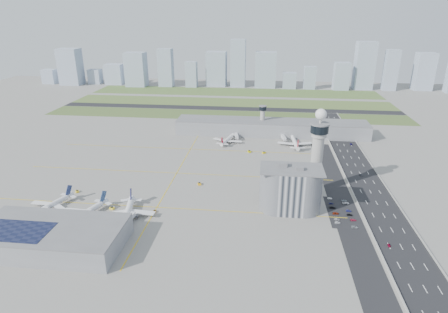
# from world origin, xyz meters

# --- Properties ---
(ground) EXTENTS (1000.00, 1000.00, 0.00)m
(ground) POSITION_xyz_m (0.00, 0.00, 0.00)
(ground) COLOR gray
(grass_strip_0) EXTENTS (480.00, 50.00, 0.08)m
(grass_strip_0) POSITION_xyz_m (-20.00, 225.00, 0.04)
(grass_strip_0) COLOR #3F5729
(grass_strip_0) RESTS_ON ground
(grass_strip_1) EXTENTS (480.00, 60.00, 0.08)m
(grass_strip_1) POSITION_xyz_m (-20.00, 300.00, 0.04)
(grass_strip_1) COLOR #516E34
(grass_strip_1) RESTS_ON ground
(grass_strip_2) EXTENTS (480.00, 70.00, 0.08)m
(grass_strip_2) POSITION_xyz_m (-20.00, 380.00, 0.04)
(grass_strip_2) COLOR #4C6D33
(grass_strip_2) RESTS_ON ground
(runway) EXTENTS (480.00, 22.00, 0.10)m
(runway) POSITION_xyz_m (-20.00, 262.00, 0.06)
(runway) COLOR black
(runway) RESTS_ON ground
(highway) EXTENTS (28.00, 500.00, 0.10)m
(highway) POSITION_xyz_m (115.00, 0.00, 0.05)
(highway) COLOR black
(highway) RESTS_ON ground
(barrier_left) EXTENTS (0.60, 500.00, 1.20)m
(barrier_left) POSITION_xyz_m (101.00, 0.00, 0.60)
(barrier_left) COLOR #9E9E99
(barrier_left) RESTS_ON ground
(barrier_right) EXTENTS (0.60, 500.00, 1.20)m
(barrier_right) POSITION_xyz_m (129.00, 0.00, 0.60)
(barrier_right) COLOR #9E9E99
(barrier_right) RESTS_ON ground
(landside_road) EXTENTS (18.00, 260.00, 0.08)m
(landside_road) POSITION_xyz_m (90.00, -10.00, 0.04)
(landside_road) COLOR black
(landside_road) RESTS_ON ground
(parking_lot) EXTENTS (20.00, 44.00, 0.10)m
(parking_lot) POSITION_xyz_m (88.00, -22.00, 0.05)
(parking_lot) COLOR black
(parking_lot) RESTS_ON ground
(taxiway_line_h_0) EXTENTS (260.00, 0.60, 0.01)m
(taxiway_line_h_0) POSITION_xyz_m (-40.00, -30.00, 0.01)
(taxiway_line_h_0) COLOR yellow
(taxiway_line_h_0) RESTS_ON ground
(taxiway_line_h_1) EXTENTS (260.00, 0.60, 0.01)m
(taxiway_line_h_1) POSITION_xyz_m (-40.00, 30.00, 0.01)
(taxiway_line_h_1) COLOR yellow
(taxiway_line_h_1) RESTS_ON ground
(taxiway_line_h_2) EXTENTS (260.00, 0.60, 0.01)m
(taxiway_line_h_2) POSITION_xyz_m (-40.00, 90.00, 0.01)
(taxiway_line_h_2) COLOR yellow
(taxiway_line_h_2) RESTS_ON ground
(taxiway_line_v) EXTENTS (0.60, 260.00, 0.01)m
(taxiway_line_v) POSITION_xyz_m (-40.00, 30.00, 0.01)
(taxiway_line_v) COLOR yellow
(taxiway_line_v) RESTS_ON ground
(control_tower) EXTENTS (14.00, 14.00, 64.50)m
(control_tower) POSITION_xyz_m (72.00, 8.00, 35.04)
(control_tower) COLOR #ADAAA5
(control_tower) RESTS_ON ground
(secondary_tower) EXTENTS (8.60, 8.60, 31.90)m
(secondary_tower) POSITION_xyz_m (30.00, 150.00, 18.80)
(secondary_tower) COLOR #ADAAA5
(secondary_tower) RESTS_ON ground
(admin_building) EXTENTS (42.00, 24.00, 33.50)m
(admin_building) POSITION_xyz_m (51.99, -22.00, 15.30)
(admin_building) COLOR #B2B2B7
(admin_building) RESTS_ON ground
(terminal_pier) EXTENTS (210.00, 32.00, 15.80)m
(terminal_pier) POSITION_xyz_m (40.00, 148.00, 7.90)
(terminal_pier) COLOR gray
(terminal_pier) RESTS_ON ground
(near_terminal) EXTENTS (84.00, 42.00, 13.00)m
(near_terminal) POSITION_xyz_m (-88.07, -82.02, 6.43)
(near_terminal) COLOR gray
(near_terminal) RESTS_ON ground
(airplane_near_a) EXTENTS (45.38, 48.99, 11.17)m
(airplane_near_a) POSITION_xyz_m (-112.27, -42.05, 5.58)
(airplane_near_a) COLOR white
(airplane_near_a) RESTS_ON ground
(airplane_near_b) EXTENTS (47.90, 51.67, 11.76)m
(airplane_near_b) POSITION_xyz_m (-83.45, -50.11, 5.88)
(airplane_near_b) COLOR white
(airplane_near_b) RESTS_ON ground
(airplane_near_c) EXTENTS (44.40, 49.48, 12.08)m
(airplane_near_c) POSITION_xyz_m (-55.31, -46.21, 6.04)
(airplane_near_c) COLOR white
(airplane_near_c) RESTS_ON ground
(airplane_far_a) EXTENTS (39.45, 43.56, 10.41)m
(airplane_far_a) POSITION_xyz_m (-5.36, 115.50, 5.20)
(airplane_far_a) COLOR white
(airplane_far_a) RESTS_ON ground
(airplane_far_b) EXTENTS (38.83, 44.64, 11.77)m
(airplane_far_b) POSITION_xyz_m (64.23, 113.43, 5.89)
(airplane_far_b) COLOR white
(airplane_far_b) RESTS_ON ground
(jet_bridge_near_0) EXTENTS (5.39, 14.31, 5.70)m
(jet_bridge_near_0) POSITION_xyz_m (-113.00, -61.00, 2.85)
(jet_bridge_near_0) COLOR silver
(jet_bridge_near_0) RESTS_ON ground
(jet_bridge_near_1) EXTENTS (5.39, 14.31, 5.70)m
(jet_bridge_near_1) POSITION_xyz_m (-83.00, -61.00, 2.85)
(jet_bridge_near_1) COLOR silver
(jet_bridge_near_1) RESTS_ON ground
(jet_bridge_near_2) EXTENTS (5.39, 14.31, 5.70)m
(jet_bridge_near_2) POSITION_xyz_m (-53.00, -61.00, 2.85)
(jet_bridge_near_2) COLOR silver
(jet_bridge_near_2) RESTS_ON ground
(jet_bridge_far_0) EXTENTS (5.39, 14.31, 5.70)m
(jet_bridge_far_0) POSITION_xyz_m (2.00, 132.00, 2.85)
(jet_bridge_far_0) COLOR silver
(jet_bridge_far_0) RESTS_ON ground
(jet_bridge_far_1) EXTENTS (5.39, 14.31, 5.70)m
(jet_bridge_far_1) POSITION_xyz_m (52.00, 132.00, 2.85)
(jet_bridge_far_1) COLOR silver
(jet_bridge_far_1) RESTS_ON ground
(tug_0) EXTENTS (3.68, 3.82, 1.83)m
(tug_0) POSITION_xyz_m (-106.80, -13.84, 0.92)
(tug_0) COLOR yellow
(tug_0) RESTS_ON ground
(tug_1) EXTENTS (3.74, 3.14, 1.85)m
(tug_1) POSITION_xyz_m (-70.30, -36.07, 0.93)
(tug_1) COLOR yellow
(tug_1) RESTS_ON ground
(tug_2) EXTENTS (2.19, 2.95, 1.60)m
(tug_2) POSITION_xyz_m (-39.73, -36.87, 0.80)
(tug_2) COLOR orange
(tug_2) RESTS_ON ground
(tug_3) EXTENTS (3.33, 3.99, 1.98)m
(tug_3) POSITION_xyz_m (-16.83, 9.62, 0.99)
(tug_3) COLOR #EFA916
(tug_3) RESTS_ON ground
(tug_4) EXTENTS (3.60, 4.23, 2.08)m
(tug_4) POSITION_xyz_m (18.95, 87.61, 1.04)
(tug_4) COLOR #D2C400
(tug_4) RESTS_ON ground
(tug_5) EXTENTS (3.78, 3.45, 1.81)m
(tug_5) POSITION_xyz_m (33.13, 86.20, 0.91)
(tug_5) COLOR yellow
(tug_5) RESTS_ON ground
(car_lot_0) EXTENTS (3.74, 1.58, 1.26)m
(car_lot_0) POSITION_xyz_m (82.29, -37.53, 0.63)
(car_lot_0) COLOR white
(car_lot_0) RESTS_ON ground
(car_lot_1) EXTENTS (3.77, 1.70, 1.20)m
(car_lot_1) POSITION_xyz_m (82.66, -33.41, 0.60)
(car_lot_1) COLOR slate
(car_lot_1) RESTS_ON ground
(car_lot_2) EXTENTS (4.37, 2.27, 1.18)m
(car_lot_2) POSITION_xyz_m (83.07, -25.43, 0.59)
(car_lot_2) COLOR maroon
(car_lot_2) RESTS_ON ground
(car_lot_3) EXTENTS (4.55, 2.26, 1.27)m
(car_lot_3) POSITION_xyz_m (82.09, -17.49, 0.63)
(car_lot_3) COLOR black
(car_lot_3) RESTS_ON ground
(car_lot_4) EXTENTS (3.28, 1.52, 1.09)m
(car_lot_4) POSITION_xyz_m (82.20, -11.31, 0.54)
(car_lot_4) COLOR navy
(car_lot_4) RESTS_ON ground
(car_lot_5) EXTENTS (3.34, 1.20, 1.09)m
(car_lot_5) POSITION_xyz_m (82.37, -3.65, 0.55)
(car_lot_5) COLOR white
(car_lot_5) RESTS_ON ground
(car_lot_6) EXTENTS (4.37, 2.24, 1.18)m
(car_lot_6) POSITION_xyz_m (92.19, -41.92, 0.59)
(car_lot_6) COLOR #99A1A6
(car_lot_6) RESTS_ON ground
(car_lot_7) EXTENTS (4.19, 2.10, 1.17)m
(car_lot_7) POSITION_xyz_m (93.19, -33.04, 0.58)
(car_lot_7) COLOR #B02040
(car_lot_7) RESTS_ON ground
(car_lot_8) EXTENTS (3.90, 1.76, 1.30)m
(car_lot_8) POSITION_xyz_m (92.11, -26.44, 0.65)
(car_lot_8) COLOR black
(car_lot_8) RESTS_ON ground
(car_lot_9) EXTENTS (3.75, 1.41, 1.22)m
(car_lot_9) POSITION_xyz_m (92.43, -21.06, 0.61)
(car_lot_9) COLOR #171950
(car_lot_9) RESTS_ON ground
(car_lot_10) EXTENTS (4.91, 2.57, 1.32)m
(car_lot_10) POSITION_xyz_m (92.66, -9.69, 0.66)
(car_lot_10) COLOR white
(car_lot_10) RESTS_ON ground
(car_lot_11) EXTENTS (4.04, 1.96, 1.13)m
(car_lot_11) POSITION_xyz_m (92.28, -6.32, 0.57)
(car_lot_11) COLOR gray
(car_lot_11) RESTS_ON ground
(car_hw_0) EXTENTS (1.72, 3.43, 1.12)m
(car_hw_0) POSITION_xyz_m (108.00, -60.14, 0.56)
(car_hw_0) COLOR maroon
(car_hw_0) RESTS_ON ground
(car_hw_1) EXTENTS (1.76, 4.00, 1.28)m
(car_hw_1) POSITION_xyz_m (114.57, 42.45, 0.64)
(car_hw_1) COLOR #28292E
(car_hw_1) RESTS_ON ground
(car_hw_2) EXTENTS (2.10, 4.34, 1.19)m
(car_hw_2) POSITION_xyz_m (122.29, 122.03, 0.60)
(car_hw_2) COLOR #15104E
(car_hw_2) RESTS_ON ground
(car_hw_4) EXTENTS (1.66, 3.41, 1.12)m
(car_hw_4) POSITION_xyz_m (107.44, 179.23, 0.56)
(car_hw_4) COLOR gray
(car_hw_4) RESTS_ON ground
(skyline_bldg_0) EXTENTS (24.05, 19.24, 26.50)m
(skyline_bldg_0) POSITION_xyz_m (-377.77, 421.70, 13.25)
(skyline_bldg_0) COLOR #9EADC1
(skyline_bldg_0) RESTS_ON ground
(skyline_bldg_1) EXTENTS (37.63, 30.10, 65.60)m
(skyline_bldg_1) POSITION_xyz_m (-331.22, 417.61, 32.80)
(skyline_bldg_1) COLOR #9EADC1
(skyline_bldg_1) RESTS_ON ground
(skyline_bldg_2) EXTENTS (22.81, 18.25, 26.79)m
(skyline_bldg_2) POSITION_xyz_m (-291.25, 430.16, 13.39)
(skyline_bldg_2) COLOR #9EADC1
(skyline_bldg_2) RESTS_ON ground
(skyline_bldg_3) EXTENTS (32.30, 25.84, 36.93)m
(skyline_bldg_3) POSITION_xyz_m (-252.58, 431.35, 18.47)
(skyline_bldg_3) COLOR #9EADC1
(skyline_bldg_3) RESTS_ON ground
(skyline_bldg_4) EXTENTS (35.81, 28.65, 60.36)m
(skyline_bldg_4) POSITION_xyz_m (-204.47, 415.19, 30.18)
(skyline_bldg_4) COLOR #9EADC1
(skyline_bldg_4) RESTS_ON ground
(skyline_bldg_5) EXTENTS (25.49, 20.39, 66.89)m
(skyline_bldg_5) POSITION_xyz_m (-150.11, 419.66, 33.44)
(skyline_bldg_5) COLOR #9EADC1
(skyline_bldg_5) RESTS_ON ground
(skyline_bldg_6) EXTENTS (20.04, 16.03, 45.20)m
(skyline_bldg_6) POSITION_xyz_m (-102.68, 417.90, 22.60)
(skyline_bldg_6) COLOR #9EADC1
(skyline_bldg_6) RESTS_ON ground
(skyline_bldg_7) EXTENTS (35.76, 28.61, 61.22)m
(skyline_bldg_7) POSITION_xyz_m (-59.44, 436.89, 30.61)
(skyline_bldg_7) COLOR #9EADC1
(skyline_bldg_7) RESTS_ON ground
(skyline_bldg_8) EXTENTS (26.33, 21.06, 83.39)m
(skyline_bldg_8) POSITION_xyz_m (-19.42, 431.56, 41.69)
(skyline_bldg_8) COLOR #9EADC1
(skyline_bldg_8) RESTS_ON ground
(skyline_bldg_9) EXTENTS (36.96, 29.57, 62.11)m
(skyline_bldg_9) POSITION_xyz_m (30.27, 432.32, 31.06)
(skyline_bldg_9) COLOR #9EADC1
(skyline_bldg_9) RESTS_ON ground
(skyline_bldg_10) EXTENTS (23.01, 18.41, 27.75)m
(skyline_bldg_10) POSITION_xyz_m (73.27, 423.68, 13.87)
(skyline_bldg_10) COLOR #9EADC1
(skyline_bldg_10) RESTS_ON ground
(skyline_bldg_11) EXTENTS (20.22, 16.18, 38.97)m
(skyline_bldg_11) POSITION_xyz_m (108.28, 423.34, 19.48)
(skyline_bldg_11) COLOR #9EADC1
(skyline_bldg_11) RESTS_ON ground
(skyline_bldg_12) EXTENTS (26.14, 20.92, 46.89)m
(skyline_bldg_12) POSITION_xyz_m (162.17, 421.29, 23.44)
(skyline_bldg_12) COLOR #9EADC1
(skyline_bldg_12) RESTS_ON ground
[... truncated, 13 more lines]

